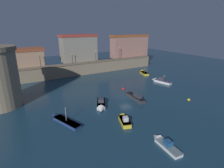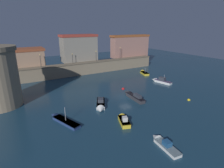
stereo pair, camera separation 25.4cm
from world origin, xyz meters
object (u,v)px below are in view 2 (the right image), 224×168
object	(u,v)px
quay_lamp_0	(40,59)
mooring_buoy_1	(123,89)
quay_lamp_2	(96,54)
moored_boat_3	(160,81)
moored_boat_2	(163,143)
moored_boat_0	(123,119)
quay_lamp_3	(120,51)
moored_boat_5	(133,96)
quay_lamp_1	(72,57)
moored_boat_1	(62,120)
moored_boat_4	(144,73)
mooring_buoy_0	(189,100)
moored_boat_6	(101,105)

from	to	relation	value
quay_lamp_0	mooring_buoy_1	world-z (taller)	quay_lamp_0
quay_lamp_2	moored_boat_3	bearing A→B (deg)	-61.60
quay_lamp_0	moored_boat_2	xyz separation A→B (m)	(7.82, -39.12, -5.83)
moored_boat_0	mooring_buoy_1	distance (m)	15.83
quay_lamp_3	moored_boat_5	distance (m)	27.95
quay_lamp_1	moored_boat_5	size ratio (longest dim) A/B	0.44
mooring_buoy_1	moored_boat_2	bearing A→B (deg)	-110.26
moored_boat_3	mooring_buoy_1	size ratio (longest dim) A/B	8.71
moored_boat_1	mooring_buoy_1	xyz separation A→B (m)	(17.28, 7.87, -0.27)
quay_lamp_2	moored_boat_2	size ratio (longest dim) A/B	0.65
quay_lamp_0	moored_boat_0	world-z (taller)	quay_lamp_0
moored_boat_1	moored_boat_0	bearing A→B (deg)	-142.26
moored_boat_4	moored_boat_5	distance (m)	21.62
moored_boat_4	mooring_buoy_0	bearing A→B (deg)	-177.85
quay_lamp_0	moored_boat_5	distance (m)	28.73
quay_lamp_2	moored_boat_4	world-z (taller)	quay_lamp_2
moored_boat_2	mooring_buoy_0	distance (m)	17.63
moored_boat_6	mooring_buoy_0	xyz separation A→B (m)	(17.37, -6.44, -0.45)
quay_lamp_3	moored_boat_2	xyz separation A→B (m)	(-18.59, -39.12, -6.05)
moored_boat_2	mooring_buoy_0	bearing A→B (deg)	-56.44
quay_lamp_1	quay_lamp_3	distance (m)	17.20
quay_lamp_0	quay_lamp_3	distance (m)	26.41
mooring_buoy_0	moored_boat_0	bearing A→B (deg)	-178.45
quay_lamp_1	moored_boat_0	distance (m)	32.08
moored_boat_0	moored_boat_6	size ratio (longest dim) A/B	0.73
moored_boat_2	moored_boat_6	distance (m)	14.59
moored_boat_2	mooring_buoy_1	bearing A→B (deg)	-13.89
quay_lamp_3	moored_boat_1	xyz separation A→B (m)	(-28.20, -26.22, -6.09)
quay_lamp_2	moored_boat_4	size ratio (longest dim) A/B	0.64
moored_boat_3	quay_lamp_1	bearing A→B (deg)	31.07
quay_lamp_2	moored_boat_2	bearing A→B (deg)	-103.36
quay_lamp_0	moored_boat_3	bearing A→B (deg)	-34.72
moored_boat_4	quay_lamp_3	bearing A→B (deg)	36.20
quay_lamp_2	mooring_buoy_1	xyz separation A→B (m)	(-1.62, -18.35, -6.02)
quay_lamp_3	mooring_buoy_0	bearing A→B (deg)	-95.34
mooring_buoy_0	quay_lamp_2	bearing A→B (deg)	101.63
quay_lamp_2	moored_boat_4	bearing A→B (deg)	-36.74
quay_lamp_3	moored_boat_0	size ratio (longest dim) A/B	0.89
moored_boat_0	moored_boat_4	xyz separation A→B (m)	(22.82, 22.25, -0.09)
quay_lamp_0	moored_boat_6	xyz separation A→B (m)	(6.13, -24.62, -5.70)
quay_lamp_2	moored_boat_3	xyz separation A→B (m)	(10.26, -18.96, -5.52)
quay_lamp_0	moored_boat_1	world-z (taller)	quay_lamp_0
quay_lamp_1	moored_boat_1	xyz separation A→B (m)	(-11.01, -26.22, -5.61)
quay_lamp_2	mooring_buoy_1	world-z (taller)	quay_lamp_2
mooring_buoy_1	quay_lamp_2	bearing A→B (deg)	84.94
quay_lamp_1	moored_boat_5	distance (m)	25.45
quay_lamp_2	moored_boat_6	world-z (taller)	quay_lamp_2
moored_boat_0	moored_boat_4	size ratio (longest dim) A/B	0.85
quay_lamp_3	moored_boat_1	size ratio (longest dim) A/B	0.56
quay_lamp_1	moored_boat_2	bearing A→B (deg)	-92.04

